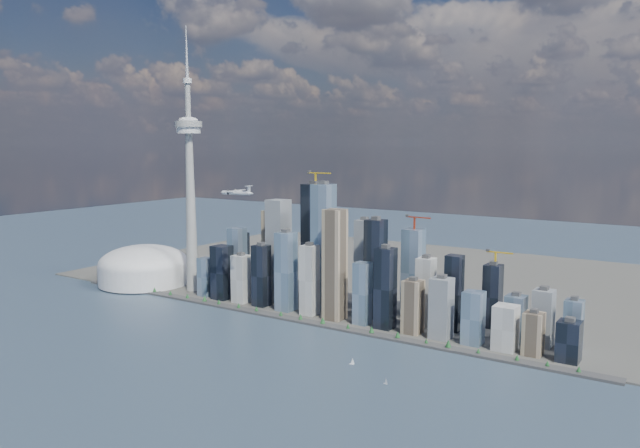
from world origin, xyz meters
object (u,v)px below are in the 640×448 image
Objects in this scene: dome_stadium at (144,267)px; sailboat_east at (386,382)px; airplane at (237,192)px; needle_tower at (190,182)px; sailboat_west at (352,362)px.

sailboat_east is at bearing -17.26° from dome_stadium.
sailboat_east is at bearing -26.42° from airplane.
dome_stadium is at bearing 177.22° from sailboat_east.
sailboat_east is (584.77, -235.21, -232.98)m from needle_tower.
sailboat_east is (353.56, -115.56, -228.34)m from airplane.
airplane is 368.02m from sailboat_west.
airplane is 6.37× the size of sailboat_west.
needle_tower is at bearing 141.91° from sailboat_west.
dome_stadium reaches higher than sailboat_east.
dome_stadium reaches higher than sailboat_west.
airplane is at bearing -16.46° from dome_stadium.
needle_tower reaches higher than dome_stadium.
airplane is at bearing 147.66° from sailboat_west.
needle_tower is at bearing 172.57° from sailboat_east.
sailboat_west is (650.06, -185.57, -36.07)m from dome_stadium.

